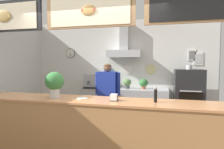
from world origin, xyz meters
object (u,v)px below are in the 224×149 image
(pizza_oven, at_px, (188,99))
(basil_vase, at_px, (55,83))
(pepper_grinder, at_px, (156,95))
(espresso_machine, at_px, (95,81))
(potted_rosemary, at_px, (144,83))
(napkin_holder, at_px, (114,98))
(potted_oregano, at_px, (127,83))
(potted_sage, at_px, (115,82))
(shop_worker, at_px, (108,97))
(condiment_plate, at_px, (82,98))

(pizza_oven, xyz_separation_m, basil_vase, (-2.36, -2.08, 0.55))
(pepper_grinder, bearing_deg, espresso_machine, 127.36)
(pizza_oven, distance_m, potted_rosemary, 1.17)
(napkin_holder, bearing_deg, potted_oregano, 94.73)
(basil_vase, bearing_deg, potted_sage, 78.42)
(shop_worker, distance_m, potted_sage, 1.12)
(shop_worker, relative_size, potted_oregano, 5.93)
(espresso_machine, distance_m, basil_vase, 2.29)
(pizza_oven, distance_m, condiment_plate, 2.80)
(potted_sage, bearing_deg, condiment_plate, -90.02)
(shop_worker, height_order, espresso_machine, shop_worker)
(shop_worker, xyz_separation_m, napkin_holder, (0.44, -1.24, 0.23))
(napkin_holder, height_order, condiment_plate, napkin_holder)
(pizza_oven, relative_size, potted_oregano, 5.81)
(pepper_grinder, bearing_deg, shop_worker, 131.41)
(potted_sage, xyz_separation_m, pepper_grinder, (1.16, -2.29, 0.07))
(pizza_oven, distance_m, shop_worker, 1.99)
(espresso_machine, bearing_deg, potted_rosemary, 0.74)
(espresso_machine, distance_m, pepper_grinder, 2.83)
(potted_oregano, distance_m, basil_vase, 2.45)
(espresso_machine, xyz_separation_m, condiment_plate, (0.56, -2.24, -0.07))
(shop_worker, bearing_deg, pepper_grinder, 134.54)
(potted_sage, bearing_deg, shop_worker, -85.08)
(potted_rosemary, xyz_separation_m, potted_sage, (-0.79, 0.03, 0.00))
(potted_sage, distance_m, condiment_plate, 2.29)
(pizza_oven, distance_m, potted_sage, 1.93)
(condiment_plate, bearing_deg, pizza_oven, 47.27)
(potted_oregano, relative_size, condiment_plate, 1.46)
(shop_worker, xyz_separation_m, basil_vase, (-0.57, -1.23, 0.43))
(potted_rosemary, distance_m, potted_sage, 0.79)
(potted_oregano, xyz_separation_m, potted_rosemary, (0.44, 0.00, 0.00))
(napkin_holder, bearing_deg, espresso_machine, 115.68)
(potted_rosemary, height_order, condiment_plate, potted_rosemary)
(potted_oregano, distance_m, potted_rosemary, 0.44)
(shop_worker, xyz_separation_m, potted_sage, (-0.09, 1.09, 0.22))
(napkin_holder, bearing_deg, shop_worker, 109.69)
(shop_worker, relative_size, potted_rosemary, 5.85)
(potted_rosemary, bearing_deg, basil_vase, -118.89)
(potted_oregano, xyz_separation_m, condiment_plate, (-0.35, -2.26, -0.02))
(basil_vase, bearing_deg, espresso_machine, 92.15)
(shop_worker, bearing_deg, espresso_machine, -54.77)
(potted_oregano, bearing_deg, pepper_grinder, -70.39)
(potted_rosemary, xyz_separation_m, condiment_plate, (-0.79, -2.26, -0.03))
(shop_worker, xyz_separation_m, potted_rosemary, (0.70, 1.06, 0.22))
(espresso_machine, height_order, potted_rosemary, espresso_machine)
(potted_oregano, distance_m, pepper_grinder, 2.41)
(shop_worker, height_order, condiment_plate, shop_worker)
(potted_rosemary, bearing_deg, potted_sage, 177.99)
(pizza_oven, bearing_deg, potted_rosemary, 168.90)
(pizza_oven, relative_size, pepper_grinder, 6.94)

